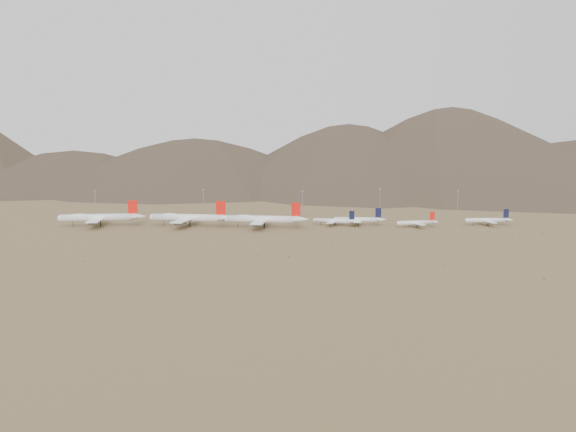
{
  "coord_description": "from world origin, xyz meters",
  "views": [
    {
      "loc": [
        21.72,
        -447.02,
        62.44
      ],
      "look_at": [
        23.4,
        30.0,
        9.27
      ],
      "focal_mm": 35.0,
      "sensor_mm": 36.0,
      "label": 1
    }
  ],
  "objects_px": {
    "widebody_centre": "(189,218)",
    "narrowbody_b": "(359,220)",
    "widebody_west": "(99,217)",
    "control_tower": "(294,210)",
    "widebody_east": "(263,219)",
    "narrowbody_a": "(335,221)"
  },
  "relations": [
    {
      "from": "widebody_centre",
      "to": "narrowbody_a",
      "type": "bearing_deg",
      "value": 9.99
    },
    {
      "from": "narrowbody_b",
      "to": "control_tower",
      "type": "xyz_separation_m",
      "value": [
        -55.68,
        80.2,
        0.35
      ]
    },
    {
      "from": "widebody_east",
      "to": "narrowbody_b",
      "type": "bearing_deg",
      "value": 18.87
    },
    {
      "from": "widebody_west",
      "to": "narrowbody_b",
      "type": "bearing_deg",
      "value": -6.97
    },
    {
      "from": "widebody_west",
      "to": "narrowbody_a",
      "type": "distance_m",
      "value": 203.81
    },
    {
      "from": "narrowbody_b",
      "to": "control_tower",
      "type": "relative_size",
      "value": 3.86
    },
    {
      "from": "widebody_centre",
      "to": "narrowbody_b",
      "type": "relative_size",
      "value": 1.62
    },
    {
      "from": "widebody_centre",
      "to": "narrowbody_b",
      "type": "distance_m",
      "value": 147.97
    },
    {
      "from": "narrowbody_b",
      "to": "control_tower",
      "type": "distance_m",
      "value": 97.64
    },
    {
      "from": "widebody_centre",
      "to": "widebody_east",
      "type": "height_order",
      "value": "widebody_centre"
    },
    {
      "from": "narrowbody_a",
      "to": "control_tower",
      "type": "distance_m",
      "value": 91.21
    },
    {
      "from": "widebody_west",
      "to": "widebody_centre",
      "type": "bearing_deg",
      "value": -10.56
    },
    {
      "from": "widebody_east",
      "to": "narrowbody_a",
      "type": "relative_size",
      "value": 1.84
    },
    {
      "from": "widebody_west",
      "to": "control_tower",
      "type": "height_order",
      "value": "widebody_west"
    },
    {
      "from": "widebody_centre",
      "to": "widebody_east",
      "type": "relative_size",
      "value": 1.03
    },
    {
      "from": "widebody_east",
      "to": "control_tower",
      "type": "height_order",
      "value": "widebody_east"
    },
    {
      "from": "narrowbody_a",
      "to": "widebody_west",
      "type": "bearing_deg",
      "value": -160.17
    },
    {
      "from": "widebody_west",
      "to": "control_tower",
      "type": "xyz_separation_m",
      "value": [
        169.44,
        86.27,
        -2.32
      ]
    },
    {
      "from": "widebody_east",
      "to": "narrowbody_a",
      "type": "distance_m",
      "value": 63.31
    },
    {
      "from": "widebody_east",
      "to": "narrowbody_b",
      "type": "xyz_separation_m",
      "value": [
        83.16,
        17.61,
        -2.49
      ]
    },
    {
      "from": "widebody_west",
      "to": "control_tower",
      "type": "distance_m",
      "value": 190.15
    },
    {
      "from": "widebody_east",
      "to": "narrowbody_a",
      "type": "height_order",
      "value": "widebody_east"
    }
  ]
}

